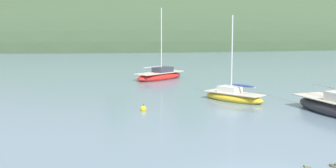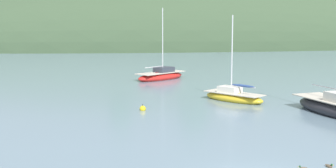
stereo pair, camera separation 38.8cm
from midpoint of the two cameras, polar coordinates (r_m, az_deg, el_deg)
The scene contains 5 objects.
far_shoreline_hill at distance 111.40m, azimuth 6.31°, elevation 4.61°, with size 150.00×36.00×34.77m.
sailboat_cream_ketch at distance 49.56m, azimuth -0.65°, elevation 1.03°, with size 6.37×5.49×7.83m.
sailboat_orange_cutter at distance 36.64m, azimuth 8.40°, elevation -1.54°, with size 4.54×5.34×6.88m.
mooring_buoy_channel at distance 32.47m, azimuth -2.80°, elevation -3.07°, with size 0.44×0.44×0.54m.
duck_lead at distance 21.35m, azimuth 19.80°, elevation -9.53°, with size 0.27×0.42×0.24m.
Camera 2 is at (-6.61, -16.15, 6.25)m, focal length 49.31 mm.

